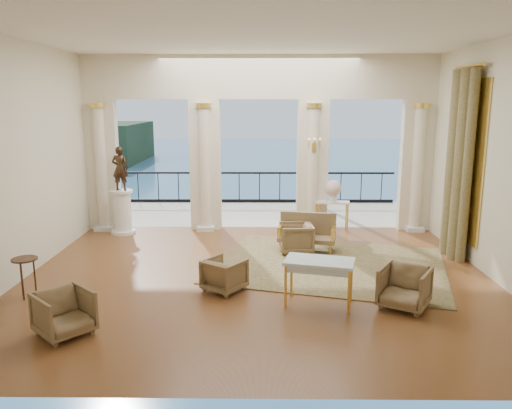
{
  "coord_description": "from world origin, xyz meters",
  "views": [
    {
      "loc": [
        0.08,
        -9.14,
        3.34
      ],
      "look_at": [
        -0.03,
        0.6,
        1.33
      ],
      "focal_mm": 35.0,
      "sensor_mm": 36.0,
      "label": 1
    }
  ],
  "objects_px": {
    "armchair_c": "(296,237)",
    "settee": "(307,232)",
    "game_table": "(319,265)",
    "pedestal": "(122,213)",
    "armchair_a": "(64,311)",
    "statue": "(120,168)",
    "side_table": "(25,264)",
    "armchair_d": "(224,273)",
    "armchair_b": "(405,285)",
    "console_table": "(333,207)"
  },
  "relations": [
    {
      "from": "settee",
      "to": "armchair_d",
      "type": "bearing_deg",
      "value": -112.34
    },
    {
      "from": "armchair_c",
      "to": "side_table",
      "type": "xyz_separation_m",
      "value": [
        -4.85,
        -2.69,
        0.24
      ]
    },
    {
      "from": "settee",
      "to": "console_table",
      "type": "distance_m",
      "value": 1.87
    },
    {
      "from": "settee",
      "to": "pedestal",
      "type": "relative_size",
      "value": 1.2
    },
    {
      "from": "armchair_b",
      "to": "statue",
      "type": "height_order",
      "value": "statue"
    },
    {
      "from": "pedestal",
      "to": "side_table",
      "type": "distance_m",
      "value": 4.33
    },
    {
      "from": "armchair_c",
      "to": "armchair_a",
      "type": "bearing_deg",
      "value": -45.19
    },
    {
      "from": "statue",
      "to": "side_table",
      "type": "height_order",
      "value": "statue"
    },
    {
      "from": "settee",
      "to": "pedestal",
      "type": "bearing_deg",
      "value": 174.5
    },
    {
      "from": "settee",
      "to": "pedestal",
      "type": "distance_m",
      "value": 4.83
    },
    {
      "from": "armchair_c",
      "to": "pedestal",
      "type": "relative_size",
      "value": 0.65
    },
    {
      "from": "game_table",
      "to": "side_table",
      "type": "bearing_deg",
      "value": -168.69
    },
    {
      "from": "armchair_a",
      "to": "armchair_d",
      "type": "relative_size",
      "value": 1.11
    },
    {
      "from": "armchair_c",
      "to": "side_table",
      "type": "relative_size",
      "value": 1.04
    },
    {
      "from": "armchair_a",
      "to": "game_table",
      "type": "relative_size",
      "value": 0.59
    },
    {
      "from": "settee",
      "to": "statue",
      "type": "relative_size",
      "value": 1.23
    },
    {
      "from": "armchair_d",
      "to": "game_table",
      "type": "height_order",
      "value": "game_table"
    },
    {
      "from": "armchair_d",
      "to": "side_table",
      "type": "relative_size",
      "value": 0.94
    },
    {
      "from": "armchair_c",
      "to": "statue",
      "type": "height_order",
      "value": "statue"
    },
    {
      "from": "armchair_b",
      "to": "settee",
      "type": "xyz_separation_m",
      "value": [
        -1.31,
        3.25,
        0.04
      ]
    },
    {
      "from": "statue",
      "to": "console_table",
      "type": "distance_m",
      "value": 5.53
    },
    {
      "from": "settee",
      "to": "armchair_c",
      "type": "bearing_deg",
      "value": -132.04
    },
    {
      "from": "game_table",
      "to": "armchair_c",
      "type": "bearing_deg",
      "value": 107.78
    },
    {
      "from": "armchair_b",
      "to": "console_table",
      "type": "bearing_deg",
      "value": 127.1
    },
    {
      "from": "side_table",
      "to": "statue",
      "type": "bearing_deg",
      "value": 83.36
    },
    {
      "from": "armchair_c",
      "to": "settee",
      "type": "distance_m",
      "value": 0.33
    },
    {
      "from": "armchair_a",
      "to": "settee",
      "type": "bearing_deg",
      "value": 0.72
    },
    {
      "from": "side_table",
      "to": "armchair_a",
      "type": "bearing_deg",
      "value": -49.4
    },
    {
      "from": "armchair_a",
      "to": "game_table",
      "type": "height_order",
      "value": "game_table"
    },
    {
      "from": "console_table",
      "to": "side_table",
      "type": "height_order",
      "value": "console_table"
    },
    {
      "from": "armchair_a",
      "to": "statue",
      "type": "distance_m",
      "value": 5.91
    },
    {
      "from": "game_table",
      "to": "pedestal",
      "type": "distance_m",
      "value": 6.43
    },
    {
      "from": "statue",
      "to": "armchair_d",
      "type": "bearing_deg",
      "value": 130.19
    },
    {
      "from": "statue",
      "to": "side_table",
      "type": "distance_m",
      "value": 4.46
    },
    {
      "from": "game_table",
      "to": "console_table",
      "type": "height_order",
      "value": "console_table"
    },
    {
      "from": "armchair_a",
      "to": "armchair_b",
      "type": "distance_m",
      "value": 5.32
    },
    {
      "from": "armchair_b",
      "to": "pedestal",
      "type": "relative_size",
      "value": 0.67
    },
    {
      "from": "console_table",
      "to": "armchair_c",
      "type": "bearing_deg",
      "value": -110.98
    },
    {
      "from": "armchair_b",
      "to": "pedestal",
      "type": "distance_m",
      "value": 7.55
    },
    {
      "from": "armchair_b",
      "to": "settee",
      "type": "relative_size",
      "value": 0.56
    },
    {
      "from": "armchair_b",
      "to": "armchair_d",
      "type": "bearing_deg",
      "value": -162.04
    },
    {
      "from": "statue",
      "to": "side_table",
      "type": "xyz_separation_m",
      "value": [
        -0.5,
        -4.3,
        -1.09
      ]
    },
    {
      "from": "pedestal",
      "to": "game_table",
      "type": "bearing_deg",
      "value": -45.07
    },
    {
      "from": "pedestal",
      "to": "statue",
      "type": "height_order",
      "value": "statue"
    },
    {
      "from": "armchair_b",
      "to": "console_table",
      "type": "xyz_separation_m",
      "value": [
        -0.51,
        4.92,
        0.29
      ]
    },
    {
      "from": "side_table",
      "to": "armchair_c",
      "type": "bearing_deg",
      "value": 29.0
    },
    {
      "from": "armchair_c",
      "to": "settee",
      "type": "height_order",
      "value": "settee"
    },
    {
      "from": "armchair_b",
      "to": "pedestal",
      "type": "xyz_separation_m",
      "value": [
        -5.93,
        4.67,
        0.16
      ]
    },
    {
      "from": "game_table",
      "to": "pedestal",
      "type": "relative_size",
      "value": 1.1
    },
    {
      "from": "statue",
      "to": "console_table",
      "type": "relative_size",
      "value": 1.25
    }
  ]
}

